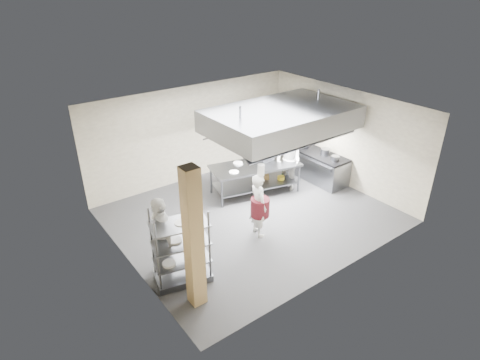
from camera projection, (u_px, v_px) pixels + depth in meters
floor at (252, 215)px, 11.03m from camera, size 7.00×7.00×0.00m
ceiling at (253, 110)px, 9.67m from camera, size 7.00×7.00×0.00m
wall_back at (193, 133)px, 12.49m from camera, size 7.00×0.00×7.00m
wall_left at (123, 208)px, 8.48m from camera, size 0.00×6.00×6.00m
wall_right at (343, 137)px, 12.21m from camera, size 0.00×6.00×6.00m
column at (194, 240)px, 7.45m from camera, size 0.30×0.30×3.00m
exhaust_hood at (281, 119)px, 10.92m from camera, size 4.00×2.50×0.60m
hood_strip_a at (255, 137)px, 10.58m from camera, size 1.60×0.12×0.04m
hood_strip_b at (304, 124)px, 11.54m from camera, size 1.60×0.12×0.04m
wall_shelf at (242, 123)px, 13.33m from camera, size 1.50×0.28×0.04m
island at (255, 179)px, 12.02m from camera, size 2.82×1.70×0.91m
island_worktop at (255, 166)px, 11.82m from camera, size 2.82×1.70×0.06m
island_undershelf at (255, 183)px, 12.09m from camera, size 2.59×1.54×0.04m
pass_rack at (181, 246)px, 8.32m from camera, size 1.30×0.95×1.75m
cooking_range at (318, 167)px, 12.84m from camera, size 0.80×2.00×0.84m
range_top at (319, 154)px, 12.63m from camera, size 0.78×1.96×0.06m
chef_head at (258, 205)px, 9.87m from camera, size 0.51×0.68×1.68m
chef_line at (288, 161)px, 12.06m from camera, size 0.72×0.91×1.81m
chef_plating at (161, 236)px, 8.52m from camera, size 0.57×1.14×1.87m
griddle at (265, 156)px, 12.07m from camera, size 0.49×0.40×0.23m
wicker_basket at (263, 176)px, 12.29m from camera, size 0.41×0.38×0.15m
stockpot at (325, 152)px, 12.47m from camera, size 0.29×0.29×0.20m
plate_stack at (182, 258)px, 8.46m from camera, size 0.28×0.28×0.05m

